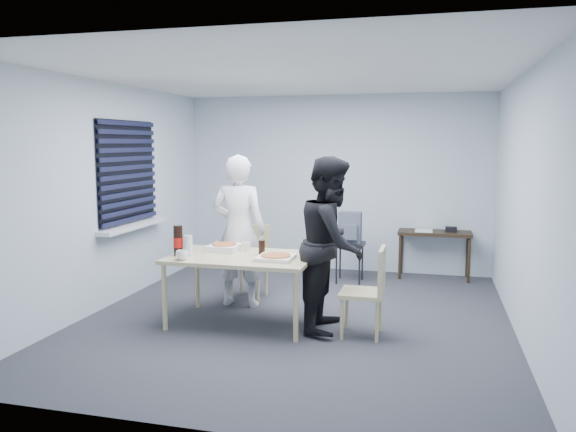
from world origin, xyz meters
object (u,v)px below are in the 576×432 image
(chair_right, at_px, (371,286))
(mug_b, at_px, (246,247))
(side_table, at_px, (435,237))
(stool, at_px, (350,251))
(dining_table, at_px, (242,261))
(person_black, at_px, (332,244))
(chair_far, at_px, (251,256))
(soda_bottle, at_px, (178,241))
(backpack, at_px, (350,228))
(mug_a, at_px, (182,255))
(person_white, at_px, (239,231))

(chair_right, bearing_deg, mug_b, 166.22)
(side_table, height_order, stool, side_table)
(stool, bearing_deg, dining_table, -112.35)
(dining_table, height_order, person_black, person_black)
(dining_table, bearing_deg, person_black, 4.33)
(chair_far, bearing_deg, soda_bottle, -109.42)
(mug_b, bearing_deg, backpack, 63.51)
(chair_far, xyz_separation_m, person_black, (1.18, -0.96, 0.37))
(mug_a, distance_m, soda_bottle, 0.27)
(person_black, height_order, backpack, person_black)
(mug_a, bearing_deg, dining_table, 34.99)
(chair_far, bearing_deg, person_white, -92.38)
(side_table, bearing_deg, stool, -155.31)
(person_black, xyz_separation_m, stool, (-0.10, 1.99, -0.45))
(backpack, distance_m, mug_b, 1.98)
(chair_right, bearing_deg, chair_far, 145.44)
(dining_table, relative_size, mug_a, 12.16)
(chair_far, distance_m, side_table, 2.69)
(backpack, bearing_deg, stool, 87.33)
(person_white, xyz_separation_m, backpack, (1.10, 1.42, -0.13))
(side_table, distance_m, mug_a, 3.84)
(chair_far, distance_m, stool, 1.50)
(side_table, bearing_deg, mug_a, -130.21)
(backpack, bearing_deg, chair_far, -139.30)
(chair_right, relative_size, soda_bottle, 2.80)
(dining_table, distance_m, soda_bottle, 0.70)
(chair_right, relative_size, person_white, 0.50)
(chair_far, xyz_separation_m, soda_bottle, (-0.41, -1.18, 0.37))
(dining_table, height_order, mug_b, mug_b)
(dining_table, relative_size, chair_far, 1.68)
(stool, xyz_separation_m, backpack, (-0.00, -0.01, 0.32))
(dining_table, xyz_separation_m, chair_far, (-0.23, 1.03, -0.16))
(soda_bottle, bearing_deg, mug_b, 34.60)
(dining_table, bearing_deg, backpack, 67.52)
(side_table, bearing_deg, backpack, -154.76)
(chair_far, relative_size, stool, 1.63)
(backpack, height_order, mug_a, backpack)
(person_black, bearing_deg, mug_a, 106.41)
(dining_table, relative_size, stool, 2.74)
(backpack, xyz_separation_m, soda_bottle, (-1.49, -2.20, 0.13))
(person_black, bearing_deg, stool, 2.81)
(mug_b, distance_m, soda_bottle, 0.75)
(person_white, height_order, stool, person_white)
(chair_right, distance_m, side_table, 2.72)
(soda_bottle, bearing_deg, person_black, 7.90)
(person_white, distance_m, side_table, 2.97)
(person_black, distance_m, soda_bottle, 1.61)
(mug_a, bearing_deg, mug_b, 53.07)
(backpack, height_order, soda_bottle, soda_bottle)
(stool, height_order, soda_bottle, soda_bottle)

